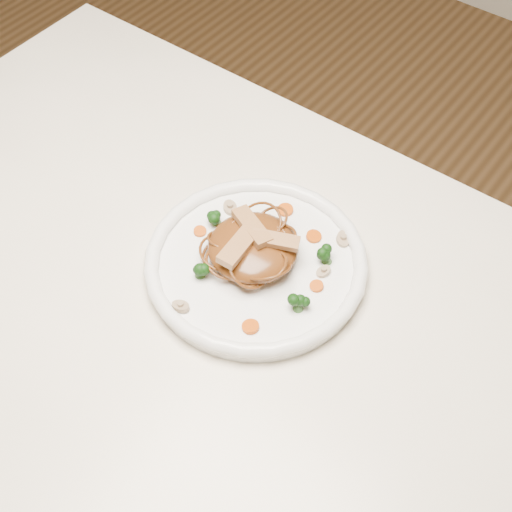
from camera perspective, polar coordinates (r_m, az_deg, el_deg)
The scene contains 20 objects.
ground at distance 1.64m, azimuth -3.05°, elevation -18.44°, with size 4.00×4.00×0.00m, color #4D331A.
table at distance 1.06m, azimuth -4.53°, elevation -6.22°, with size 1.20×0.80×0.75m.
plate at distance 0.99m, azimuth 0.00°, elevation -0.79°, with size 0.30×0.30×0.02m, color white.
noodle_mound at distance 0.98m, azimuth -0.22°, elevation 0.70°, with size 0.12×0.12×0.04m, color #602F12.
chicken_a at distance 0.95m, azimuth 1.48°, elevation 1.26°, with size 0.06×0.02×0.01m, color tan.
chicken_b at distance 0.97m, azimuth -0.31°, elevation 2.30°, with size 0.07×0.02×0.01m, color tan.
chicken_c at distance 0.95m, azimuth -1.23°, elevation 0.93°, with size 0.08×0.03×0.01m, color tan.
broccoli_0 at distance 0.98m, azimuth 5.59°, elevation 0.15°, with size 0.03×0.03×0.03m, color #0E360B, non-canonical shape.
broccoli_1 at distance 1.02m, azimuth -3.16°, elevation 3.18°, with size 0.03×0.03×0.03m, color #0E360B, non-canonical shape.
broccoli_2 at distance 0.96m, azimuth -4.42°, elevation -0.99°, with size 0.03×0.03×0.03m, color #0E360B, non-canonical shape.
broccoli_3 at distance 0.93m, azimuth 3.32°, elevation -3.60°, with size 0.03×0.03×0.03m, color #0E360B, non-canonical shape.
carrot_0 at distance 1.01m, azimuth 4.51°, elevation 1.52°, with size 0.02×0.02×0.01m, color #BC4A06.
carrot_1 at distance 1.02m, azimuth -4.37°, elevation 1.92°, with size 0.02×0.02×0.01m, color #BC4A06.
carrot_2 at distance 0.96m, azimuth 4.72°, elevation -2.35°, with size 0.02×0.02×0.01m, color #BC4A06.
carrot_3 at distance 1.04m, azimuth 2.29°, elevation 3.59°, with size 0.02×0.02×0.01m, color #BC4A06.
carrot_4 at distance 0.92m, azimuth -0.43°, elevation -5.50°, with size 0.02×0.02×0.01m, color #BC4A06.
mushroom_0 at distance 0.94m, azimuth -5.87°, elevation -3.91°, with size 0.02×0.02×0.01m, color tan.
mushroom_1 at distance 0.97m, azimuth 5.26°, elevation -1.22°, with size 0.02×0.02×0.01m, color tan.
mushroom_2 at distance 1.04m, azimuth -2.03°, elevation 3.77°, with size 0.03×0.03×0.01m, color tan.
mushroom_3 at distance 1.01m, azimuth 6.77°, elevation 1.30°, with size 0.03×0.03×0.01m, color tan.
Camera 1 is at (0.40, -0.40, 1.54)m, focal length 51.51 mm.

